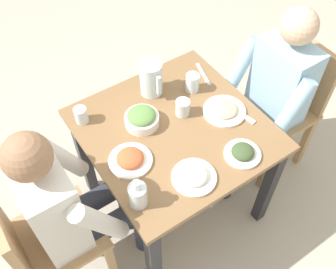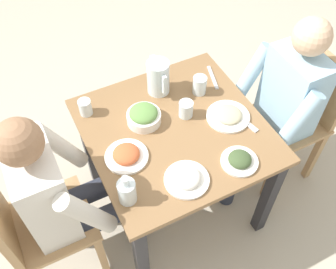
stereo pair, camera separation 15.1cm
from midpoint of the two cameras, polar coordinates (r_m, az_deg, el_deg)
ground_plane at (r=2.56m, az=-0.96°, el=-9.74°), size 8.00×8.00×0.00m
dining_table at (r=2.04m, az=-1.18°, el=-1.43°), size 0.87×0.87×0.74m
chair_near at (r=1.99m, az=-20.46°, el=-14.49°), size 0.40×0.40×0.90m
chair_far at (r=2.47m, az=15.38°, el=4.73°), size 0.40×0.40×0.90m
diner_near at (r=1.86m, az=-15.95°, el=-9.80°), size 0.48×0.53×1.19m
diner_far at (r=2.25m, az=12.44°, el=5.28°), size 0.48×0.53×1.19m
water_pitcher at (r=2.05m, az=-4.62°, el=8.10°), size 0.16×0.12×0.19m
salad_bowl at (r=1.94m, az=-6.09°, el=2.29°), size 0.17×0.17×0.09m
plate_beans at (r=2.01m, az=6.15°, el=3.49°), size 0.22×0.22×0.04m
plate_rice_curry at (r=1.82m, az=-7.92°, el=-3.71°), size 0.21×0.21×0.06m
plate_dolmas at (r=1.85m, az=8.61°, el=-2.76°), size 0.18×0.18×0.05m
plate_yoghurt at (r=1.75m, az=1.38°, el=-6.23°), size 0.21×0.21×0.05m
water_glass_by_pitcher at (r=1.97m, az=-0.02°, el=3.87°), size 0.07×0.07×0.09m
water_glass_center at (r=2.01m, az=-14.75°, el=2.66°), size 0.07×0.07×0.09m
water_glass_near_left at (r=2.09m, az=1.52°, el=7.53°), size 0.07×0.07×0.10m
oil_carafe at (r=1.67m, az=-7.05°, el=-9.09°), size 0.08×0.08×0.16m
fork_near at (r=2.02m, az=8.56°, el=2.84°), size 0.17×0.06×0.01m
knife_near at (r=2.21m, az=3.22°, el=8.77°), size 0.18×0.07×0.01m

